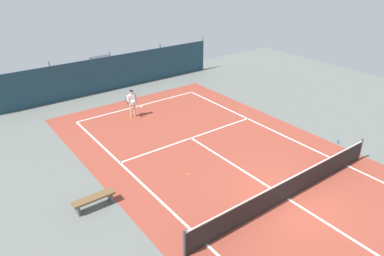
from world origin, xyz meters
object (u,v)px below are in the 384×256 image
at_px(tennis_net, 289,188).
at_px(water_bottle, 338,141).
at_px(courtside_bench, 94,199).
at_px(tennis_ball_near_player, 146,123).
at_px(tennis_ball_midcourt, 189,175).
at_px(parked_car, 105,69).
at_px(tennis_player, 132,101).

bearing_deg(tennis_net, water_bottle, 14.91).
bearing_deg(courtside_bench, tennis_ball_near_player, 44.99).
relative_size(tennis_net, water_bottle, 42.17).
height_order(tennis_ball_near_player, tennis_ball_midcourt, same).
bearing_deg(courtside_bench, parked_car, 63.94).
distance_m(tennis_ball_near_player, courtside_bench, 7.53).
xyz_separation_m(tennis_net, parked_car, (0.49, 17.95, 0.33)).
distance_m(tennis_ball_near_player, tennis_ball_midcourt, 5.80).
relative_size(tennis_net, tennis_player, 6.17).
bearing_deg(tennis_ball_near_player, parked_car, 80.23).
bearing_deg(tennis_player, water_bottle, 147.76).
relative_size(tennis_net, parked_car, 2.38).
height_order(tennis_ball_midcourt, parked_car, parked_car).
relative_size(courtside_bench, water_bottle, 6.67).
distance_m(tennis_ball_midcourt, water_bottle, 8.09).
height_order(tennis_net, water_bottle, tennis_net).
distance_m(courtside_bench, water_bottle, 12.23).
bearing_deg(parked_car, water_bottle, -74.50).
bearing_deg(courtside_bench, tennis_player, 51.94).
xyz_separation_m(parked_car, courtside_bench, (-6.80, -13.90, -0.46)).
height_order(tennis_ball_near_player, parked_car, parked_car).
distance_m(tennis_net, water_bottle, 5.86).
relative_size(tennis_player, tennis_ball_midcourt, 24.85).
distance_m(tennis_net, tennis_ball_near_player, 9.43).
bearing_deg(parked_car, tennis_ball_near_player, -101.72).
relative_size(tennis_ball_near_player, courtside_bench, 0.04).
bearing_deg(water_bottle, courtside_bench, 168.00).
bearing_deg(courtside_bench, tennis_net, -32.69).
bearing_deg(tennis_ball_midcourt, water_bottle, -15.58).
bearing_deg(courtside_bench, tennis_ball_midcourt, -5.09).
height_order(tennis_player, courtside_bench, tennis_player).
bearing_deg(tennis_net, tennis_ball_near_player, 96.04).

